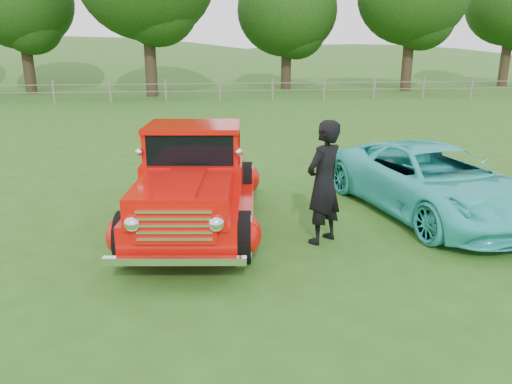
{
  "coord_description": "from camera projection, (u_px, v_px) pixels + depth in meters",
  "views": [
    {
      "loc": [
        -1.3,
        -6.54,
        3.02
      ],
      "look_at": [
        -0.39,
        1.2,
        0.72
      ],
      "focal_mm": 35.0,
      "sensor_mm": 36.0,
      "label": 1
    }
  ],
  "objects": [
    {
      "name": "ground",
      "position": [
        292.0,
        262.0,
        7.23
      ],
      "size": [
        140.0,
        140.0,
        0.0
      ],
      "primitive_type": "plane",
      "color": "#2A5115",
      "rests_on": "ground"
    },
    {
      "name": "distant_hills",
      "position": [
        176.0,
        106.0,
        64.7
      ],
      "size": [
        116.0,
        60.0,
        18.0
      ],
      "color": "#2E5820",
      "rests_on": "ground"
    },
    {
      "name": "fence_line",
      "position": [
        220.0,
        90.0,
        28.02
      ],
      "size": [
        48.0,
        0.12,
        1.2
      ],
      "color": "#6B665A",
      "rests_on": "ground"
    },
    {
      "name": "tree_mid_west",
      "position": [
        21.0,
        3.0,
        30.99
      ],
      "size": [
        6.4,
        6.4,
        8.46
      ],
      "color": "black",
      "rests_on": "ground"
    },
    {
      "name": "tree_near_east",
      "position": [
        287.0,
        11.0,
        33.93
      ],
      "size": [
        6.8,
        6.8,
        8.33
      ],
      "color": "black",
      "rests_on": "ground"
    },
    {
      "name": "red_pickup",
      "position": [
        196.0,
        181.0,
        8.46
      ],
      "size": [
        2.64,
        5.15,
        1.78
      ],
      "rotation": [
        0.0,
        0.0,
        -0.11
      ],
      "color": "black",
      "rests_on": "ground"
    },
    {
      "name": "teal_sedan",
      "position": [
        432.0,
        180.0,
        9.12
      ],
      "size": [
        2.95,
        4.9,
        1.27
      ],
      "primitive_type": "imported",
      "rotation": [
        0.0,
        0.0,
        0.19
      ],
      "color": "#32CAC9",
      "rests_on": "ground"
    },
    {
      "name": "man",
      "position": [
        324.0,
        183.0,
        7.71
      ],
      "size": [
        0.85,
        0.81,
        1.95
      ],
      "primitive_type": "imported",
      "rotation": [
        0.0,
        0.0,
        3.82
      ],
      "color": "black",
      "rests_on": "ground"
    }
  ]
}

